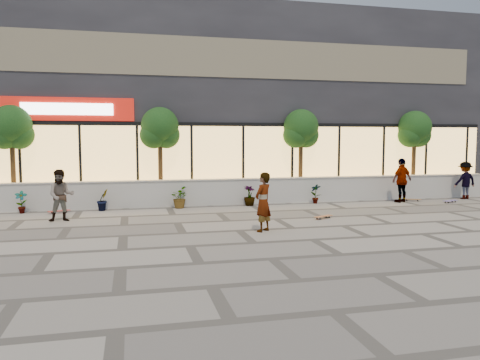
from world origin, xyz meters
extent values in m
plane|color=#9E9689|center=(0.00, 0.00, 0.00)|extent=(80.00, 80.00, 0.00)
cube|color=beige|center=(0.00, 7.00, 0.50)|extent=(22.00, 0.35, 1.00)
cube|color=#B2AFA8|center=(0.00, 7.00, 1.02)|extent=(22.00, 0.42, 0.04)
cube|color=#252429|center=(0.00, 12.50, 4.25)|extent=(24.00, 9.00, 8.50)
cube|color=#FFC566|center=(0.00, 7.98, 1.70)|extent=(23.04, 0.05, 3.00)
cube|color=black|center=(0.00, 7.95, 3.25)|extent=(23.04, 0.08, 0.15)
cube|color=#B3160C|center=(-7.00, 7.93, 3.80)|extent=(5.00, 0.10, 0.90)
cube|color=white|center=(-7.00, 7.86, 3.80)|extent=(3.40, 0.06, 0.45)
cube|color=brown|center=(0.00, 7.98, 6.00)|extent=(21.60, 0.05, 1.60)
imported|color=#133D17|center=(-8.50, 6.45, 0.41)|extent=(0.43, 0.29, 0.81)
imported|color=#133D17|center=(-5.70, 6.45, 0.41)|extent=(0.57, 0.57, 0.81)
imported|color=#133D17|center=(-2.90, 6.45, 0.41)|extent=(0.68, 0.77, 0.81)
imported|color=#133D17|center=(-0.10, 6.45, 0.41)|extent=(0.64, 0.64, 0.81)
imported|color=#133D17|center=(2.70, 6.45, 0.41)|extent=(0.46, 0.35, 0.81)
cylinder|color=#49371A|center=(-9.00, 7.70, 1.62)|extent=(0.18, 0.18, 3.24)
sphere|color=#133D17|center=(-9.00, 7.70, 3.17)|extent=(1.50, 1.50, 1.50)
sphere|color=#133D17|center=(-9.25, 7.65, 2.81)|extent=(1.10, 1.10, 1.10)
sphere|color=#133D17|center=(-8.75, 7.75, 2.81)|extent=(1.10, 1.10, 1.10)
cylinder|color=#49371A|center=(-3.50, 7.70, 1.62)|extent=(0.18, 0.18, 3.24)
sphere|color=#133D17|center=(-3.50, 7.70, 3.17)|extent=(1.50, 1.50, 1.50)
sphere|color=#133D17|center=(-3.75, 7.65, 2.81)|extent=(1.10, 1.10, 1.10)
sphere|color=#133D17|center=(-3.25, 7.75, 2.81)|extent=(1.10, 1.10, 1.10)
cylinder|color=#49371A|center=(2.50, 7.70, 1.62)|extent=(0.18, 0.18, 3.24)
sphere|color=#133D17|center=(2.50, 7.70, 3.17)|extent=(1.50, 1.50, 1.50)
sphere|color=#133D17|center=(2.25, 7.65, 2.81)|extent=(1.10, 1.10, 1.10)
sphere|color=#133D17|center=(2.75, 7.75, 2.81)|extent=(1.10, 1.10, 1.10)
cylinder|color=#49371A|center=(8.00, 7.70, 1.62)|extent=(0.18, 0.18, 3.24)
sphere|color=#133D17|center=(8.00, 7.70, 3.17)|extent=(1.50, 1.50, 1.50)
sphere|color=#133D17|center=(7.75, 7.65, 2.81)|extent=(1.10, 1.10, 1.10)
sphere|color=#133D17|center=(8.25, 7.75, 2.81)|extent=(1.10, 1.10, 1.10)
imported|color=white|center=(-0.99, 1.37, 0.85)|extent=(0.74, 0.72, 1.71)
imported|color=tan|center=(-6.86, 4.40, 0.84)|extent=(0.86, 0.70, 1.68)
imported|color=silver|center=(6.32, 5.94, 0.92)|extent=(1.17, 0.78, 1.85)
imported|color=maroon|center=(9.65, 6.30, 0.82)|extent=(1.11, 0.70, 1.65)
cube|color=#A15D34|center=(1.56, 2.98, 0.08)|extent=(0.77, 0.52, 0.02)
cylinder|color=black|center=(1.73, 3.15, 0.03)|extent=(0.06, 0.05, 0.05)
cylinder|color=black|center=(1.79, 3.03, 0.03)|extent=(0.06, 0.05, 0.05)
cylinder|color=black|center=(1.32, 2.93, 0.03)|extent=(0.06, 0.05, 0.05)
cylinder|color=black|center=(1.38, 2.81, 0.03)|extent=(0.06, 0.05, 0.05)
cube|color=red|center=(-7.20, 6.20, 0.08)|extent=(0.77, 0.47, 0.02)
cylinder|color=black|center=(-7.01, 6.35, 0.03)|extent=(0.06, 0.05, 0.05)
cylinder|color=black|center=(-6.96, 6.23, 0.03)|extent=(0.06, 0.05, 0.05)
cylinder|color=black|center=(-7.44, 6.17, 0.03)|extent=(0.06, 0.05, 0.05)
cylinder|color=black|center=(-7.39, 6.05, 0.03)|extent=(0.06, 0.05, 0.05)
cube|color=#976131|center=(7.00, 6.20, 0.08)|extent=(0.73, 0.50, 0.02)
cylinder|color=black|center=(7.23, 6.16, 0.03)|extent=(0.06, 0.05, 0.05)
cylinder|color=black|center=(7.17, 6.04, 0.03)|extent=(0.06, 0.05, 0.05)
cylinder|color=black|center=(6.83, 6.36, 0.03)|extent=(0.06, 0.05, 0.05)
cylinder|color=black|center=(6.77, 6.24, 0.03)|extent=(0.06, 0.05, 0.05)
cube|color=#5E5297|center=(8.26, 5.40, 0.09)|extent=(0.80, 0.44, 0.02)
cylinder|color=black|center=(8.46, 5.54, 0.03)|extent=(0.06, 0.05, 0.06)
cylinder|color=black|center=(8.51, 5.41, 0.03)|extent=(0.06, 0.05, 0.06)
cylinder|color=black|center=(8.01, 5.39, 0.03)|extent=(0.06, 0.05, 0.06)
cylinder|color=black|center=(8.05, 5.26, 0.03)|extent=(0.06, 0.05, 0.06)
camera|label=1|loc=(-4.64, -11.39, 2.68)|focal=35.00mm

